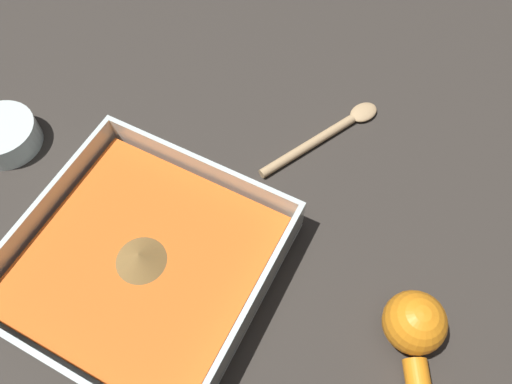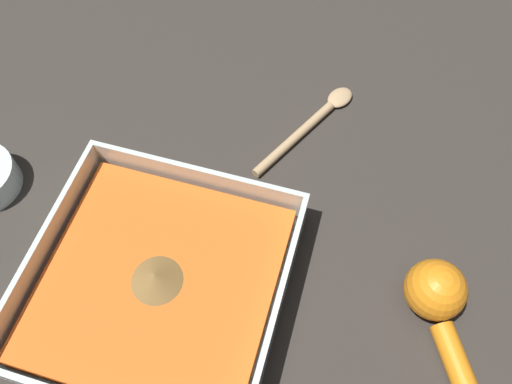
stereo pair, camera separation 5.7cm
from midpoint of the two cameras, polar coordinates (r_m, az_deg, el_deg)
name	(u,v)px [view 2 (the right image)]	position (r m, az deg, el deg)	size (l,w,h in m)	color
ground_plane	(144,249)	(0.59, -15.38, -6.52)	(4.00, 4.00, 0.00)	#332D28
square_dish	(159,285)	(0.55, -13.92, -10.50)	(0.26, 0.26, 0.06)	silver
lemon_squeezer	(441,309)	(0.54, 17.58, -12.86)	(0.11, 0.17, 0.06)	orange
wooden_spoon	(311,124)	(0.66, 3.81, 7.60)	(0.10, 0.18, 0.01)	tan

